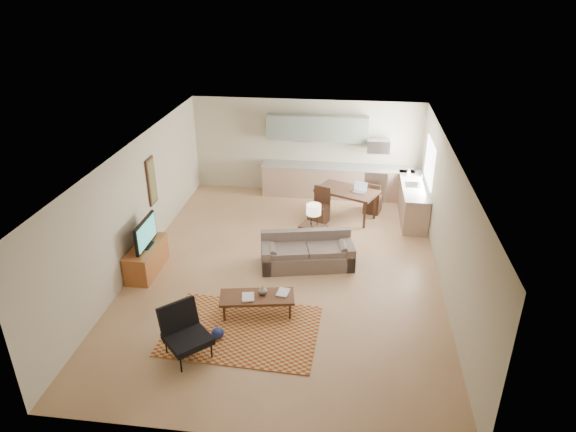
# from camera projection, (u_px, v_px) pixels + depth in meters

# --- Properties ---
(room) EXTENTS (9.00, 9.00, 9.00)m
(room) POSITION_uv_depth(u_px,v_px,m) (286.00, 214.00, 10.60)
(room) COLOR #AA7D56
(room) RESTS_ON ground
(kitchen_counter_back) EXTENTS (4.26, 0.64, 0.92)m
(kitchen_counter_back) POSITION_uv_depth(u_px,v_px,m) (336.00, 181.00, 14.62)
(kitchen_counter_back) COLOR #9F7E67
(kitchen_counter_back) RESTS_ON ground
(kitchen_counter_right) EXTENTS (0.64, 2.26, 0.92)m
(kitchen_counter_right) POSITION_uv_depth(u_px,v_px,m) (413.00, 202.00, 13.34)
(kitchen_counter_right) COLOR #9F7E67
(kitchen_counter_right) RESTS_ON ground
(kitchen_range) EXTENTS (0.62, 0.62, 0.90)m
(kitchen_range) POSITION_uv_depth(u_px,v_px,m) (375.00, 183.00, 14.50)
(kitchen_range) COLOR #A5A8AD
(kitchen_range) RESTS_ON ground
(kitchen_microwave) EXTENTS (0.62, 0.40, 0.35)m
(kitchen_microwave) POSITION_uv_depth(u_px,v_px,m) (378.00, 146.00, 14.04)
(kitchen_microwave) COLOR #A5A8AD
(kitchen_microwave) RESTS_ON room
(upper_cabinets) EXTENTS (2.80, 0.34, 0.70)m
(upper_cabinets) POSITION_uv_depth(u_px,v_px,m) (317.00, 128.00, 14.18)
(upper_cabinets) COLOR slate
(upper_cabinets) RESTS_ON room
(window_right) EXTENTS (0.02, 1.40, 1.05)m
(window_right) POSITION_uv_depth(u_px,v_px,m) (429.00, 162.00, 12.83)
(window_right) COLOR white
(window_right) RESTS_ON room
(wall_art_left) EXTENTS (0.06, 0.42, 1.10)m
(wall_art_left) POSITION_uv_depth(u_px,v_px,m) (152.00, 181.00, 11.69)
(wall_art_left) COLOR olive
(wall_art_left) RESTS_ON room
(triptych) EXTENTS (1.70, 0.04, 0.50)m
(triptych) POSITION_uv_depth(u_px,v_px,m) (303.00, 133.00, 14.44)
(triptych) COLOR #F7EABC
(triptych) RESTS_ON room
(rug) EXTENTS (2.80, 2.00, 0.02)m
(rug) POSITION_uv_depth(u_px,v_px,m) (242.00, 330.00, 9.28)
(rug) COLOR #8E3413
(rug) RESTS_ON floor
(sofa) EXTENTS (2.23, 1.32, 0.73)m
(sofa) POSITION_uv_depth(u_px,v_px,m) (307.00, 251.00, 11.18)
(sofa) COLOR #6A5952
(sofa) RESTS_ON floor
(coffee_table) EXTENTS (1.47, 0.78, 0.42)m
(coffee_table) POSITION_uv_depth(u_px,v_px,m) (257.00, 305.00, 9.64)
(coffee_table) COLOR #452414
(coffee_table) RESTS_ON floor
(book_a) EXTENTS (0.34, 0.39, 0.03)m
(book_a) POSITION_uv_depth(u_px,v_px,m) (242.00, 297.00, 9.49)
(book_a) COLOR maroon
(book_a) RESTS_ON coffee_table
(book_b) EXTENTS (0.30, 0.35, 0.02)m
(book_b) POSITION_uv_depth(u_px,v_px,m) (277.00, 292.00, 9.66)
(book_b) COLOR navy
(book_b) RESTS_ON coffee_table
(vase) EXTENTS (0.19, 0.19, 0.18)m
(vase) POSITION_uv_depth(u_px,v_px,m) (263.00, 290.00, 9.57)
(vase) COLOR black
(vase) RESTS_ON coffee_table
(armchair) EXTENTS (1.11, 1.11, 0.90)m
(armchair) POSITION_uv_depth(u_px,v_px,m) (187.00, 334.00, 8.49)
(armchair) COLOR black
(armchair) RESTS_ON floor
(tv_credenza) EXTENTS (0.51, 1.33, 0.61)m
(tv_credenza) POSITION_uv_depth(u_px,v_px,m) (147.00, 258.00, 11.01)
(tv_credenza) COLOR brown
(tv_credenza) RESTS_ON floor
(tv) EXTENTS (0.10, 1.02, 0.61)m
(tv) POSITION_uv_depth(u_px,v_px,m) (145.00, 233.00, 10.74)
(tv) COLOR black
(tv) RESTS_ON tv_credenza
(console_table) EXTENTS (0.68, 0.57, 0.68)m
(console_table) POSITION_uv_depth(u_px,v_px,m) (313.00, 239.00, 11.74)
(console_table) COLOR #342016
(console_table) RESTS_ON floor
(table_lamp) EXTENTS (0.45, 0.45, 0.54)m
(table_lamp) POSITION_uv_depth(u_px,v_px,m) (314.00, 215.00, 11.47)
(table_lamp) COLOR beige
(table_lamp) RESTS_ON console_table
(dining_table) EXTENTS (1.76, 1.44, 0.78)m
(dining_table) POSITION_uv_depth(u_px,v_px,m) (346.00, 204.00, 13.39)
(dining_table) COLOR #342016
(dining_table) RESTS_ON floor
(dining_chair_near) EXTENTS (0.58, 0.59, 0.94)m
(dining_chair_near) POSITION_uv_depth(u_px,v_px,m) (319.00, 206.00, 13.07)
(dining_chair_near) COLOR #342016
(dining_chair_near) RESTS_ON floor
(dining_chair_far) EXTENTS (0.52, 0.54, 0.88)m
(dining_chair_far) POSITION_uv_depth(u_px,v_px,m) (373.00, 197.00, 13.66)
(dining_chair_far) COLOR #342016
(dining_chair_far) RESTS_ON floor
(laptop) EXTENTS (0.39, 0.33, 0.24)m
(laptop) POSITION_uv_depth(u_px,v_px,m) (359.00, 188.00, 13.04)
(laptop) COLOR #A5A8AD
(laptop) RESTS_ON dining_table
(soap_bottle) EXTENTS (0.10, 0.11, 0.19)m
(soap_bottle) POSITION_uv_depth(u_px,v_px,m) (409.00, 172.00, 13.71)
(soap_bottle) COLOR #F7EABC
(soap_bottle) RESTS_ON kitchen_counter_right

